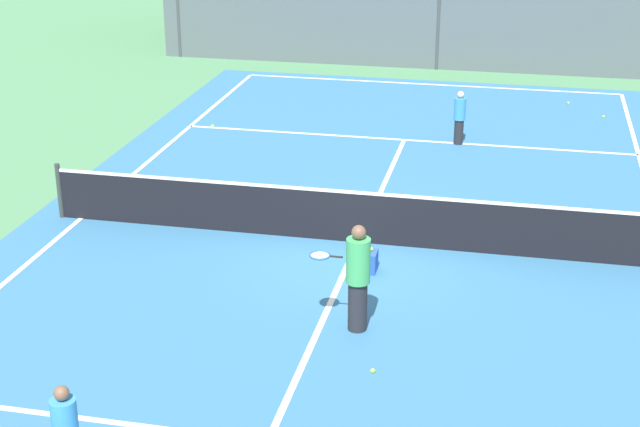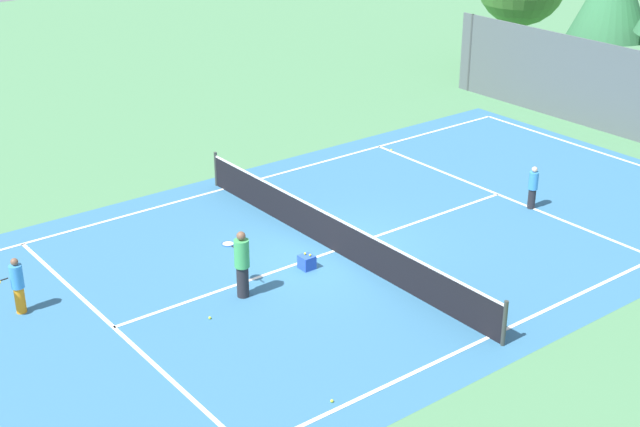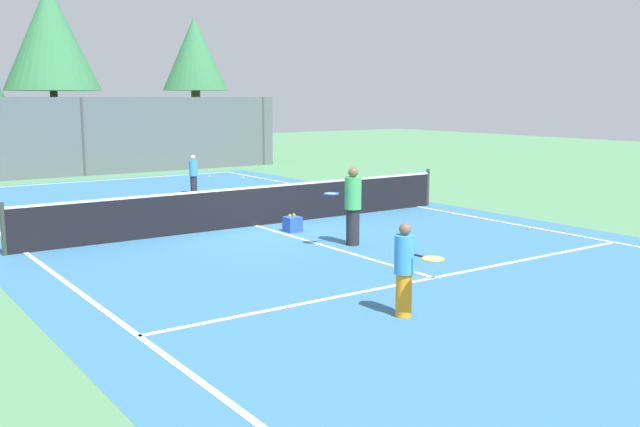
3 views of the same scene
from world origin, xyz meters
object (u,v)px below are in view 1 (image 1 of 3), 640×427
tennis_ball_4 (603,117)px  tennis_ball_5 (232,219)px  ball_crate (366,261)px  player_2 (357,277)px  tennis_ball_0 (568,103)px  player_0 (459,117)px  tennis_ball_2 (373,371)px  tennis_ball_1 (213,126)px

tennis_ball_4 → tennis_ball_5: 11.63m
ball_crate → tennis_ball_4: bearing=67.0°
ball_crate → tennis_ball_4: ball_crate is taller
player_2 → tennis_ball_0: size_ratio=25.94×
player_0 → ball_crate: size_ratio=3.06×
ball_crate → tennis_ball_0: ball_crate is taller
ball_crate → tennis_ball_0: (3.64, 11.82, -0.15)m
ball_crate → tennis_ball_2: bearing=-78.7°
player_2 → ball_crate: 2.21m
tennis_ball_1 → tennis_ball_4: same height
tennis_ball_2 → ball_crate: bearing=101.3°
ball_crate → tennis_ball_4: (4.51, 10.63, -0.15)m
player_2 → tennis_ball_2: bearing=-69.5°
player_0 → tennis_ball_0: (2.68, 4.26, -0.63)m
tennis_ball_0 → tennis_ball_1: (-8.91, -4.18, 0.00)m
player_2 → tennis_ball_4: (4.30, 12.72, -0.85)m
player_2 → tennis_ball_4: player_2 is taller
tennis_ball_1 → tennis_ball_5: size_ratio=1.00×
tennis_ball_4 → tennis_ball_5: same height
player_0 → tennis_ball_0: bearing=57.8°
tennis_ball_0 → tennis_ball_5: (-6.56, -10.14, 0.00)m
player_0 → player_2: size_ratio=0.76×
tennis_ball_1 → player_2: bearing=-60.6°
tennis_ball_0 → tennis_ball_4: same height
player_0 → tennis_ball_4: player_0 is taller
player_2 → tennis_ball_2: player_2 is taller
player_0 → tennis_ball_1: player_0 is taller
tennis_ball_0 → tennis_ball_2: bearing=-101.1°
player_2 → tennis_ball_0: 14.35m
ball_crate → tennis_ball_5: bearing=150.0°
tennis_ball_0 → tennis_ball_2: size_ratio=1.00×
tennis_ball_5 → tennis_ball_0: bearing=57.1°
player_2 → ball_crate: bearing=95.7°
player_0 → tennis_ball_4: bearing=40.8°
player_0 → ball_crate: bearing=-97.2°
player_2 → tennis_ball_5: size_ratio=25.94×
player_0 → tennis_ball_2: (-0.30, -10.86, -0.63)m
tennis_ball_1 → tennis_ball_2: bearing=-61.5°
player_0 → tennis_ball_2: size_ratio=19.74×
tennis_ball_1 → tennis_ball_5: (2.35, -5.95, 0.00)m
player_0 → tennis_ball_4: (3.55, 3.06, -0.63)m
player_0 → tennis_ball_0: player_0 is taller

